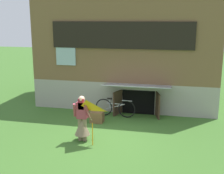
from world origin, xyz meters
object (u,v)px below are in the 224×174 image
object	(u,v)px
bicycle_silver	(115,108)
wooden_crate	(97,117)
person	(82,122)
kite	(87,111)

from	to	relation	value
bicycle_silver	wooden_crate	bearing A→B (deg)	-120.00
person	wooden_crate	bearing A→B (deg)	81.11
bicycle_silver	wooden_crate	size ratio (longest dim) A/B	3.40
kite	wooden_crate	bearing A→B (deg)	97.82
person	bicycle_silver	world-z (taller)	person
wooden_crate	bicycle_silver	bearing A→B (deg)	56.08
person	kite	bearing A→B (deg)	-65.16
person	wooden_crate	world-z (taller)	person
wooden_crate	kite	bearing A→B (deg)	-82.18
person	bicycle_silver	distance (m)	2.79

